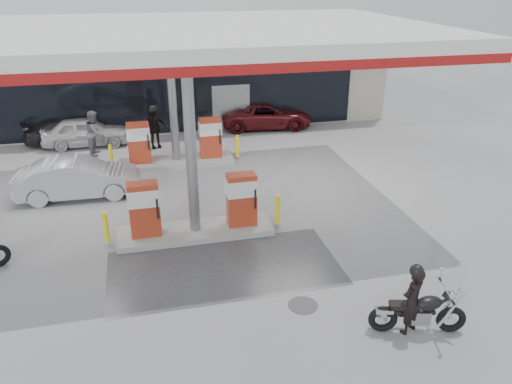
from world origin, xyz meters
TOP-DOWN VIEW (x-y plane):
  - ground at (0.00, 0.00)m, footprint 90.00×90.00m
  - wet_patch at (0.50, 0.00)m, footprint 6.00×3.00m
  - drain_cover at (2.00, -2.00)m, footprint 0.70×0.70m
  - store_building at (0.01, 15.94)m, footprint 22.00×8.22m
  - canopy at (0.00, 5.00)m, footprint 16.00×10.02m
  - pump_island_near at (0.00, 2.00)m, footprint 5.14×1.30m
  - pump_island_far at (0.00, 8.00)m, footprint 5.14×1.30m
  - main_motorcycle at (4.12, -3.43)m, footprint 2.07×0.94m
  - biker_main at (3.93, -3.38)m, footprint 0.68×0.59m
  - sedan_white at (-3.64, 11.20)m, footprint 3.71×1.51m
  - attendant at (-3.15, 9.93)m, footprint 0.83×1.00m
  - hatchback_silver at (-3.51, 5.60)m, footprint 4.14×1.53m
  - parked_car_left at (-4.50, 12.00)m, footprint 3.98×2.42m
  - parked_car_right at (4.78, 12.00)m, footprint 4.62×2.51m
  - biker_walking at (-0.71, 10.20)m, footprint 1.09×0.60m

SIDE VIEW (x-z plane):
  - ground at x=0.00m, z-range 0.00..0.00m
  - wet_patch at x=0.50m, z-range 0.00..0.00m
  - drain_cover at x=2.00m, z-range 0.00..0.01m
  - main_motorcycle at x=4.12m, z-range -0.06..1.02m
  - parked_car_left at x=-4.50m, z-range 0.00..1.08m
  - parked_car_right at x=4.78m, z-range 0.00..1.23m
  - sedan_white at x=-3.64m, z-range 0.00..1.26m
  - hatchback_silver at x=-3.51m, z-range 0.00..1.35m
  - pump_island_near at x=0.00m, z-range -0.18..1.60m
  - pump_island_far at x=0.00m, z-range -0.18..1.60m
  - biker_main at x=3.93m, z-range 0.00..1.58m
  - biker_walking at x=-0.71m, z-range 0.00..1.77m
  - attendant at x=-3.15m, z-range 0.00..1.86m
  - store_building at x=0.01m, z-range 0.01..4.01m
  - canopy at x=0.00m, z-range 2.51..8.02m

